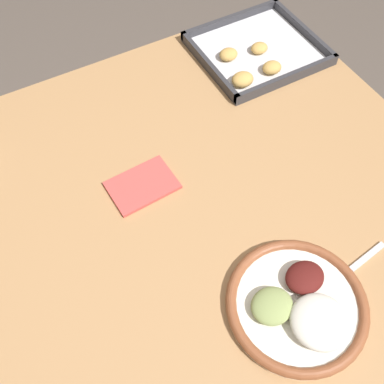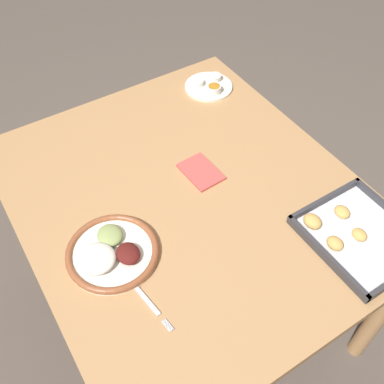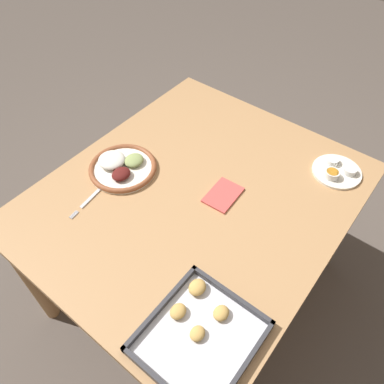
# 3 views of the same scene
# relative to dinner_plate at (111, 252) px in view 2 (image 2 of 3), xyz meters

# --- Properties ---
(ground_plane) EXTENTS (8.00, 8.00, 0.00)m
(ground_plane) POSITION_rel_dinner_plate_xyz_m (-0.08, 0.30, -0.72)
(ground_plane) COLOR #564C44
(dining_table) EXTENTS (1.16, 0.99, 0.71)m
(dining_table) POSITION_rel_dinner_plate_xyz_m (-0.08, 0.30, -0.11)
(dining_table) COLOR #AD7F51
(dining_table) RESTS_ON ground_plane
(dinner_plate) EXTENTS (0.26, 0.26, 0.05)m
(dinner_plate) POSITION_rel_dinner_plate_xyz_m (0.00, 0.00, 0.00)
(dinner_plate) COLOR white
(dinner_plate) RESTS_ON dining_table
(fork) EXTENTS (0.19, 0.04, 0.00)m
(fork) POSITION_rel_dinner_plate_xyz_m (0.17, 0.02, -0.01)
(fork) COLOR silver
(fork) RESTS_ON dining_table
(saucer_plate) EXTENTS (0.18, 0.18, 0.04)m
(saucer_plate) POSITION_rel_dinner_plate_xyz_m (-0.49, 0.65, -0.00)
(saucer_plate) COLOR white
(saucer_plate) RESTS_ON dining_table
(baking_tray) EXTENTS (0.31, 0.28, 0.04)m
(baking_tray) POSITION_rel_dinner_plate_xyz_m (0.31, 0.61, -0.00)
(baking_tray) COLOR #333338
(baking_tray) RESTS_ON dining_table
(napkin) EXTENTS (0.15, 0.11, 0.01)m
(napkin) POSITION_rel_dinner_plate_xyz_m (-0.13, 0.38, -0.01)
(napkin) COLOR #CC4C47
(napkin) RESTS_ON dining_table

